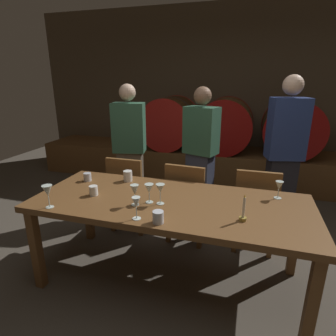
# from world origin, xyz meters

# --- Properties ---
(ground_plane) EXTENTS (9.35, 9.35, 0.00)m
(ground_plane) POSITION_xyz_m (0.00, 0.00, 0.00)
(ground_plane) COLOR #4C443A
(back_wall) EXTENTS (7.19, 0.24, 2.86)m
(back_wall) POSITION_xyz_m (0.00, 3.18, 1.43)
(back_wall) COLOR brown
(back_wall) RESTS_ON ground
(barrel_shelf) EXTENTS (6.47, 0.90, 0.53)m
(barrel_shelf) POSITION_xyz_m (0.00, 2.63, 0.27)
(barrel_shelf) COLOR brown
(barrel_shelf) RESTS_ON ground
(wine_barrel_left) EXTENTS (0.86, 0.86, 0.86)m
(wine_barrel_left) POSITION_xyz_m (-0.95, 2.63, 0.96)
(wine_barrel_left) COLOR #513319
(wine_barrel_left) RESTS_ON barrel_shelf
(wine_barrel_center) EXTENTS (0.86, 0.86, 0.86)m
(wine_barrel_center) POSITION_xyz_m (-0.02, 2.63, 0.96)
(wine_barrel_center) COLOR brown
(wine_barrel_center) RESTS_ON barrel_shelf
(wine_barrel_right) EXTENTS (0.86, 0.86, 0.86)m
(wine_barrel_right) POSITION_xyz_m (0.98, 2.63, 0.96)
(wine_barrel_right) COLOR #513319
(wine_barrel_right) RESTS_ON barrel_shelf
(dining_table) EXTENTS (2.21, 0.90, 0.76)m
(dining_table) POSITION_xyz_m (-0.19, -0.01, 0.68)
(dining_table) COLOR brown
(dining_table) RESTS_ON ground
(chair_left) EXTENTS (0.40, 0.40, 0.88)m
(chair_left) POSITION_xyz_m (-0.87, 0.68, 0.49)
(chair_left) COLOR brown
(chair_left) RESTS_ON ground
(chair_center) EXTENTS (0.43, 0.43, 0.88)m
(chair_center) POSITION_xyz_m (-0.19, 0.64, 0.49)
(chair_center) COLOR brown
(chair_center) RESTS_ON ground
(chair_right) EXTENTS (0.40, 0.40, 0.88)m
(chair_right) POSITION_xyz_m (0.49, 0.67, 0.49)
(chair_right) COLOR brown
(chair_right) RESTS_ON ground
(guest_left) EXTENTS (0.42, 0.32, 1.62)m
(guest_left) POSITION_xyz_m (-1.03, 1.11, 0.83)
(guest_left) COLOR brown
(guest_left) RESTS_ON ground
(guest_center) EXTENTS (0.44, 0.35, 1.60)m
(guest_center) POSITION_xyz_m (-0.17, 1.27, 0.82)
(guest_center) COLOR #33384C
(guest_center) RESTS_ON ground
(guest_right) EXTENTS (0.43, 0.32, 1.72)m
(guest_right) POSITION_xyz_m (0.76, 1.24, 0.89)
(guest_right) COLOR black
(guest_right) RESTS_ON ground
(candle_center) EXTENTS (0.05, 0.05, 0.20)m
(candle_center) POSITION_xyz_m (0.38, -0.18, 0.81)
(candle_center) COLOR olive
(candle_center) RESTS_ON dining_table
(wine_glass_far_left) EXTENTS (0.08, 0.08, 0.18)m
(wine_glass_far_left) POSITION_xyz_m (-1.03, -0.39, 0.89)
(wine_glass_far_left) COLOR silver
(wine_glass_far_left) RESTS_ON dining_table
(wine_glass_left) EXTENTS (0.07, 0.07, 0.16)m
(wine_glass_left) POSITION_xyz_m (-0.42, -0.16, 0.87)
(wine_glass_left) COLOR silver
(wine_glass_left) RESTS_ON dining_table
(wine_glass_center_left) EXTENTS (0.07, 0.07, 0.15)m
(wine_glass_center_left) POSITION_xyz_m (-0.33, -0.09, 0.87)
(wine_glass_center_left) COLOR silver
(wine_glass_center_left) RESTS_ON dining_table
(wine_glass_center_right) EXTENTS (0.06, 0.06, 0.16)m
(wine_glass_center_right) POSITION_xyz_m (-0.33, -0.36, 0.87)
(wine_glass_center_right) COLOR silver
(wine_glass_center_right) RESTS_ON dining_table
(wine_glass_right) EXTENTS (0.07, 0.07, 0.16)m
(wine_glass_right) POSITION_xyz_m (-0.24, -0.09, 0.88)
(wine_glass_right) COLOR silver
(wine_glass_right) RESTS_ON dining_table
(wine_glass_far_right) EXTENTS (0.06, 0.06, 0.15)m
(wine_glass_far_right) POSITION_xyz_m (0.64, 0.28, 0.86)
(wine_glass_far_right) COLOR silver
(wine_glass_far_right) RESTS_ON dining_table
(cup_far_left) EXTENTS (0.07, 0.07, 0.08)m
(cup_far_left) POSITION_xyz_m (-1.06, 0.20, 0.79)
(cup_far_left) COLOR silver
(cup_far_left) RESTS_ON dining_table
(cup_center_left) EXTENTS (0.07, 0.07, 0.08)m
(cup_center_left) POSITION_xyz_m (-0.83, -0.09, 0.80)
(cup_center_left) COLOR white
(cup_center_left) RESTS_ON dining_table
(cup_center_right) EXTENTS (0.08, 0.08, 0.10)m
(cup_center_right) POSITION_xyz_m (-0.69, 0.30, 0.81)
(cup_center_right) COLOR white
(cup_center_right) RESTS_ON dining_table
(cup_far_right) EXTENTS (0.08, 0.08, 0.09)m
(cup_far_right) POSITION_xyz_m (-0.16, -0.37, 0.80)
(cup_far_right) COLOR silver
(cup_far_right) RESTS_ON dining_table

